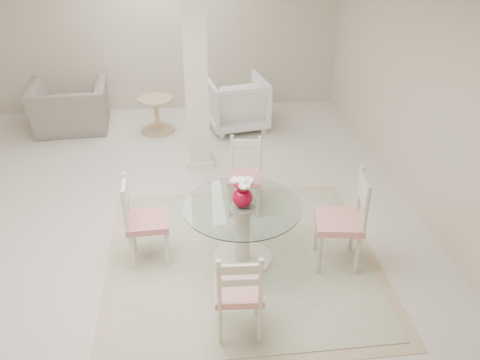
{
  "coord_description": "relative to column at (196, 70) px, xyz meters",
  "views": [
    {
      "loc": [
        0.33,
        -5.07,
        3.34
      ],
      "look_at": [
        0.84,
        -0.73,
        0.85
      ],
      "focal_mm": 38.0,
      "sensor_mm": 36.0,
      "label": 1
    }
  ],
  "objects": [
    {
      "name": "ground",
      "position": [
        -0.5,
        -1.3,
        -1.35
      ],
      "size": [
        7.0,
        7.0,
        0.0
      ],
      "primitive_type": "plane",
      "color": "beige",
      "rests_on": "ground"
    },
    {
      "name": "room_shell",
      "position": [
        -0.5,
        -1.3,
        0.51
      ],
      "size": [
        6.02,
        7.02,
        2.71
      ],
      "color": "beige",
      "rests_on": "ground"
    },
    {
      "name": "column",
      "position": [
        0.0,
        0.0,
        0.0
      ],
      "size": [
        0.3,
        0.3,
        2.7
      ],
      "primitive_type": "cube",
      "color": "beige",
      "rests_on": "ground"
    },
    {
      "name": "area_rug",
      "position": [
        0.34,
        -2.23,
        -1.34
      ],
      "size": [
        2.79,
        2.79,
        0.02
      ],
      "color": "tan",
      "rests_on": "ground"
    },
    {
      "name": "dining_table",
      "position": [
        0.34,
        -2.23,
        -1.01
      ],
      "size": [
        1.16,
        1.16,
        0.67
      ],
      "rotation": [
        0.0,
        0.0,
        -0.15
      ],
      "color": "beige",
      "rests_on": "ground"
    },
    {
      "name": "red_vase",
      "position": [
        0.34,
        -2.23,
        -0.53
      ],
      "size": [
        0.23,
        0.22,
        0.31
      ],
      "color": "#9C041D",
      "rests_on": "dining_table"
    },
    {
      "name": "dining_chair_east",
      "position": [
        1.35,
        -2.38,
        -0.76
      ],
      "size": [
        0.52,
        0.52,
        1.13
      ],
      "rotation": [
        0.0,
        0.0,
        -1.72
      ],
      "color": "beige",
      "rests_on": "ground"
    },
    {
      "name": "dining_chair_north",
      "position": [
        0.49,
        -1.22,
        -0.83
      ],
      "size": [
        0.47,
        0.47,
        0.99
      ],
      "rotation": [
        0.0,
        0.0,
        -0.19
      ],
      "color": "beige",
      "rests_on": "ground"
    },
    {
      "name": "dining_chair_west",
      "position": [
        -0.67,
        -2.08,
        -0.8
      ],
      "size": [
        0.43,
        0.43,
        1.04
      ],
      "rotation": [
        0.0,
        0.0,
        1.61
      ],
      "color": "#F3E4C8",
      "rests_on": "ground"
    },
    {
      "name": "dining_chair_south",
      "position": [
        0.19,
        -3.23,
        -0.82
      ],
      "size": [
        0.43,
        0.43,
        1.0
      ],
      "rotation": [
        0.0,
        0.0,
        3.08
      ],
      "color": "#EEE3C4",
      "rests_on": "ground"
    },
    {
      "name": "recliner_taupe",
      "position": [
        -1.96,
        1.4,
        -0.97
      ],
      "size": [
        1.22,
        1.08,
        0.76
      ],
      "primitive_type": "imported",
      "rotation": [
        0.0,
        0.0,
        3.19
      ],
      "color": "gray",
      "rests_on": "ground"
    },
    {
      "name": "armchair_white",
      "position": [
        0.66,
        1.2,
        -0.94
      ],
      "size": [
        1.02,
        1.04,
        0.83
      ],
      "primitive_type": "imported",
      "rotation": [
        0.0,
        0.0,
        3.3
      ],
      "color": "silver",
      "rests_on": "ground"
    },
    {
      "name": "side_table",
      "position": [
        -0.61,
        1.18,
        -1.09
      ],
      "size": [
        0.54,
        0.54,
        0.56
      ],
      "color": "#D1B580",
      "rests_on": "ground"
    }
  ]
}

